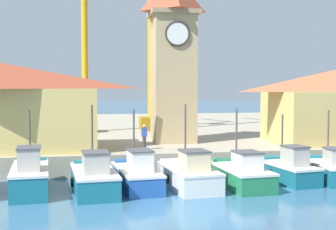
# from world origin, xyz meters

# --- Properties ---
(ground_plane) EXTENTS (300.00, 300.00, 0.00)m
(ground_plane) POSITION_xyz_m (0.00, 0.00, 0.00)
(ground_plane) COLOR #386689
(quay_wharf) EXTENTS (120.00, 40.00, 1.32)m
(quay_wharf) POSITION_xyz_m (0.00, 28.72, 0.66)
(quay_wharf) COLOR #A89E89
(quay_wharf) RESTS_ON ground
(fishing_boat_left_inner) EXTENTS (2.20, 5.24, 4.12)m
(fishing_boat_left_inner) POSITION_xyz_m (-6.92, 5.45, 0.83)
(fishing_boat_left_inner) COLOR #196B7F
(fishing_boat_left_inner) RESTS_ON ground
(fishing_boat_mid_left) EXTENTS (2.51, 5.35, 4.38)m
(fishing_boat_mid_left) POSITION_xyz_m (-3.75, 5.02, 0.74)
(fishing_boat_mid_left) COLOR #196B7F
(fishing_boat_mid_left) RESTS_ON ground
(fishing_boat_center) EXTENTS (2.42, 5.26, 4.10)m
(fishing_boat_center) POSITION_xyz_m (-1.53, 5.57, 0.71)
(fishing_boat_center) COLOR #2356A8
(fishing_boat_center) RESTS_ON ground
(fishing_boat_mid_right) EXTENTS (2.68, 5.04, 4.37)m
(fishing_boat_mid_right) POSITION_xyz_m (1.19, 5.11, 0.71)
(fishing_boat_mid_right) COLOR silver
(fishing_boat_mid_right) RESTS_ON ground
(fishing_boat_right_inner) EXTENTS (2.41, 5.03, 4.13)m
(fishing_boat_right_inner) POSITION_xyz_m (3.98, 4.99, 0.68)
(fishing_boat_right_inner) COLOR #237A4C
(fishing_boat_right_inner) RESTS_ON ground
(fishing_boat_right_outer) EXTENTS (2.43, 4.53, 3.74)m
(fishing_boat_right_outer) POSITION_xyz_m (6.96, 5.75, 0.70)
(fishing_boat_right_outer) COLOR #196B7F
(fishing_boat_right_outer) RESTS_ON ground
(fishing_boat_far_right) EXTENTS (2.33, 4.35, 3.97)m
(fishing_boat_far_right) POSITION_xyz_m (9.48, 5.48, 0.68)
(fishing_boat_far_right) COLOR #196B7F
(fishing_boat_far_right) RESTS_ON ground
(clock_tower) EXTENTS (3.42, 3.42, 13.48)m
(clock_tower) POSITION_xyz_m (2.07, 14.48, 7.64)
(clock_tower) COLOR tan
(clock_tower) RESTS_ON quay_wharf
(port_crane_near) EXTENTS (2.01, 7.79, 20.69)m
(port_crane_near) POSITION_xyz_m (1.71, 23.73, 9.36)
(port_crane_near) COLOR #976E11
(port_crane_near) RESTS_ON quay_wharf
(port_crane_far) EXTENTS (2.00, 8.07, 19.90)m
(port_crane_far) POSITION_xyz_m (-4.17, 23.09, 9.08)
(port_crane_far) COLOR #976E11
(port_crane_far) RESTS_ON quay_wharf
(dock_worker_near_tower) EXTENTS (0.34, 0.22, 1.62)m
(dock_worker_near_tower) POSITION_xyz_m (-0.50, 10.63, 2.16)
(dock_worker_near_tower) COLOR #33333D
(dock_worker_near_tower) RESTS_ON quay_wharf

